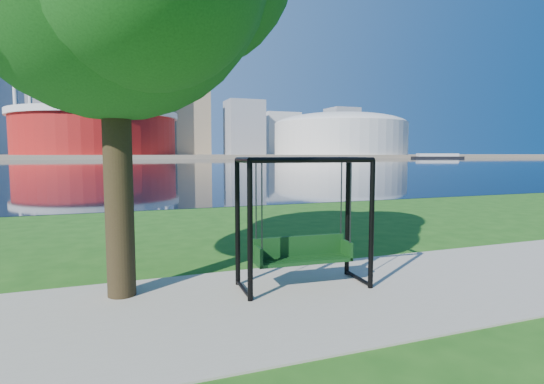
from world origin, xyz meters
TOP-DOWN VIEW (x-y plane):
  - ground at (0.00, 0.00)m, footprint 900.00×900.00m
  - path at (0.00, -0.50)m, footprint 120.00×4.00m
  - river at (0.00, 102.00)m, footprint 900.00×180.00m
  - far_bank at (0.00, 306.00)m, footprint 900.00×228.00m
  - stadium at (-10.00, 235.00)m, footprint 83.00×83.00m
  - arena at (135.00, 235.00)m, footprint 84.00×84.00m
  - skyline at (-4.27, 319.39)m, footprint 392.00×66.00m
  - swing at (0.60, 0.08)m, footprint 2.38×1.13m
  - barge at (164.37, 179.55)m, footprint 27.75×15.80m

SIDE VIEW (x-z plane):
  - ground at x=0.00m, z-range 0.00..0.00m
  - river at x=0.00m, z-range 0.00..0.02m
  - path at x=0.00m, z-range 0.00..0.03m
  - far_bank at x=0.00m, z-range 0.00..2.00m
  - swing at x=0.60m, z-range -0.04..2.34m
  - barge at x=164.37m, z-range -0.12..2.57m
  - stadium at x=-10.00m, z-range -1.77..30.23m
  - arena at x=135.00m, z-range 2.59..29.15m
  - skyline at x=-4.27m, z-range -12.36..84.14m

